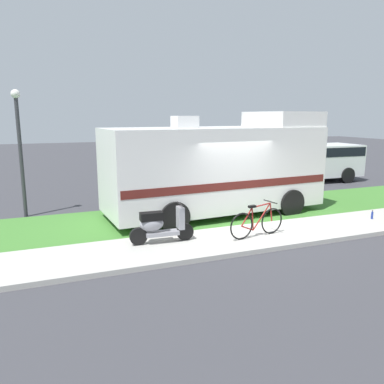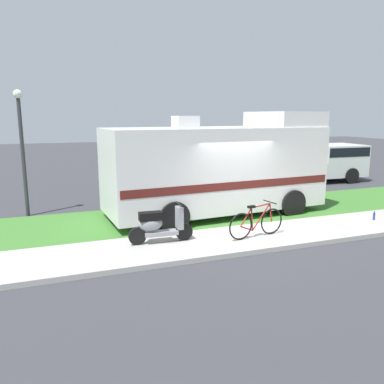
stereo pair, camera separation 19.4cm
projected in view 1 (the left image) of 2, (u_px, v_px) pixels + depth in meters
ground_plane at (239, 227)px, 11.36m from camera, size 80.00×80.00×0.00m
sidewalk at (261, 236)px, 10.25m from camera, size 24.00×2.00×0.12m
grass_strip at (218, 214)px, 12.72m from camera, size 24.00×3.40×0.08m
motorhome_rv at (218, 167)px, 12.42m from camera, size 7.21×2.99×3.38m
scooter at (160, 225)px, 9.47m from camera, size 1.64×0.50×0.97m
bicycle at (257, 222)px, 9.97m from camera, size 1.70×0.52×0.91m
pickup_truck_near at (316, 162)px, 19.20m from camera, size 5.55×2.40×1.82m
pickup_truck_far at (211, 158)px, 21.13m from camera, size 5.08×2.25×1.84m
bottle_green at (372, 215)px, 11.74m from camera, size 0.07×0.07×0.27m
street_lamp_post at (20, 141)px, 12.02m from camera, size 0.28×0.28×4.04m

